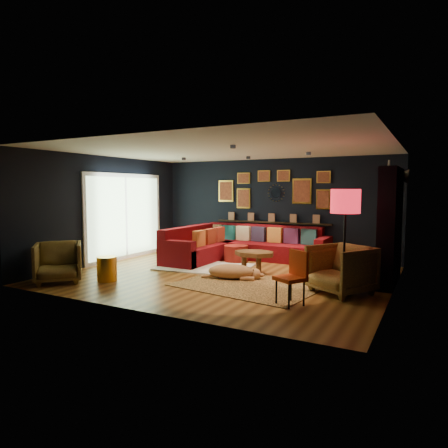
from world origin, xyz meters
The scene contains 20 objects.
floor centered at (0.00, 0.00, 0.00)m, with size 6.50×6.50×0.00m, color #9C672C.
room_walls centered at (0.00, 0.00, 1.59)m, with size 6.50×6.50×6.50m.
sectional centered at (-0.61, 1.81, 0.32)m, with size 3.41×2.69×0.86m.
ledge centered at (0.00, 2.68, 0.92)m, with size 3.20×0.12×0.04m, color black.
gallery_wall centered at (-0.01, 2.72, 1.81)m, with size 3.15×0.04×1.02m.
sunburst_mirror centered at (0.10, 2.72, 1.70)m, with size 0.47×0.16×0.47m.
fireplace centered at (3.09, 0.90, 1.02)m, with size 0.31×1.60×2.20m.
deer_head centered at (3.14, 1.40, 2.05)m, with size 0.50×0.28×0.45m.
sliding_door centered at (-3.22, 0.60, 1.10)m, with size 0.06×2.80×2.20m.
ceiling_spots centered at (0.00, 0.80, 2.56)m, with size 3.30×2.50×0.06m.
shag_rug centered at (-0.80, 0.55, 0.01)m, with size 2.02×1.47×0.03m, color white.
leopard_rug centered at (0.80, -0.57, 0.01)m, with size 2.54×1.82×0.01m, color tan.
coffee_table centered at (0.47, 0.49, 0.38)m, with size 0.90×0.68×0.45m.
pouf centered at (-0.47, 1.50, 0.22)m, with size 0.59×0.59×0.39m, color maroon.
armchair_left centered at (-2.55, -2.05, 0.43)m, with size 0.83×0.78×0.86m, color gold.
armchair_right centered at (2.45, -0.32, 0.46)m, with size 0.90×0.84×0.93m, color gold.
gold_stool centered at (-1.81, -1.52, 0.24)m, with size 0.38×0.38×0.48m, color gold.
orange_chair centered at (1.94, -1.35, 0.50)m, with size 0.55×0.55×0.85m.
floor_lamp centered at (2.50, -0.33, 1.53)m, with size 0.50×0.50×1.80m.
dog centered at (0.29, -0.24, 0.22)m, with size 1.27×0.63×0.40m, color tan, non-canonical shape.
Camera 1 is at (3.87, -7.25, 1.80)m, focal length 32.00 mm.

